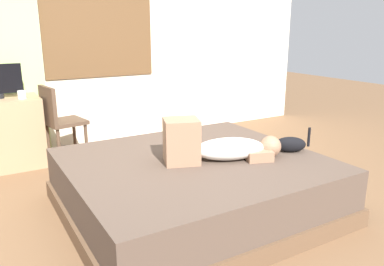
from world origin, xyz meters
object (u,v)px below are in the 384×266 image
Objects in this scene: cat at (288,144)px; chair_by_desk at (59,119)px; cup at (22,95)px; bed at (194,185)px; person_lying at (217,146)px.

cat is 0.37× the size of chair_by_desk.
cup is (-1.76, 2.02, 0.27)m from cat.
bed is 2.11m from cup.
chair_by_desk reaches higher than cup.
person_lying is at bearing 167.74° from cat.
chair_by_desk is (-0.82, 1.80, -0.05)m from person_lying.
cat is at bearing -49.04° from cup.
person_lying is at bearing -65.52° from chair_by_desk.
cup is (-1.00, 1.78, 0.56)m from bed.
cup is at bearing 130.96° from cat.
bed is 0.39m from person_lying.
bed is 6.18× the size of cat.
bed is 1.84m from chair_by_desk.
person_lying reaches higher than bed.
cup is 0.43m from chair_by_desk.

